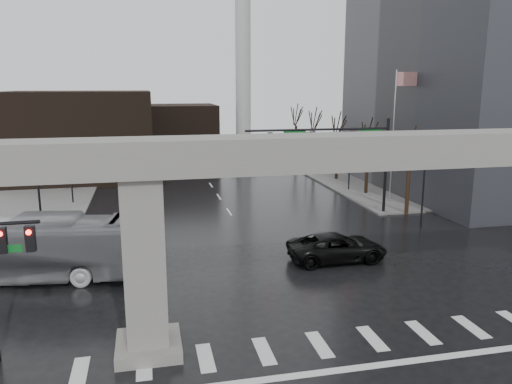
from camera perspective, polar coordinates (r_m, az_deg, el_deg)
ground at (r=22.88m, az=6.39°, el=-15.75°), size 160.00×160.00×0.00m
sidewalk_ne at (r=64.95m, az=17.97°, el=2.14°), size 28.00×36.00×0.15m
elevated_guideway at (r=21.04m, az=10.09°, el=1.57°), size 48.00×2.60×8.70m
building_far_left at (r=61.77m, az=-19.32°, el=6.18°), size 16.00×14.00×10.00m
building_far_mid at (r=71.55m, az=-8.72°, el=6.63°), size 10.00×10.00×8.00m
smokestack at (r=66.37m, az=-1.48°, el=14.43°), size 3.60×3.60×30.00m
signal_mast_arm at (r=41.31m, az=10.02°, el=5.21°), size 12.12×0.43×8.00m
signal_left_pole at (r=21.38m, az=-26.95°, el=-7.21°), size 2.30×0.30×6.00m
flagpole_assembly at (r=46.73m, az=15.81°, el=7.82°), size 2.06×0.12×12.00m
lamp_right_0 at (r=39.45m, az=18.62°, el=0.97°), size 1.22×0.32×5.11m
lamp_right_1 at (r=51.75m, az=10.67°, el=3.92°), size 1.22×0.32×5.11m
lamp_right_2 at (r=64.75m, az=5.81°, el=5.68°), size 1.22×0.32×5.11m
lamp_left_0 at (r=34.52m, az=-23.50°, el=-0.93°), size 1.22×0.32×5.11m
lamp_left_1 at (r=48.10m, az=-20.46°, el=2.75°), size 1.22×0.32×5.11m
lamp_left_2 at (r=61.87m, az=-18.76°, el=4.80°), size 1.22×0.32×5.11m
tree_right_0 at (r=43.49m, az=17.03°, el=1.14°), size 1.09×1.58×7.50m
tree_right_1 at (r=50.48m, az=12.60°, el=2.92°), size 1.09×1.61×7.67m
tree_right_2 at (r=57.73m, az=9.26°, el=4.24°), size 1.10×1.63×7.85m
tree_right_3 at (r=65.15m, az=6.66°, el=5.26°), size 1.11×1.66×8.02m
tree_right_4 at (r=72.70m, az=4.60°, el=6.06°), size 1.12×1.69×8.19m
pickup_truck at (r=31.42m, az=9.27°, el=-6.25°), size 6.13×2.83×1.70m
city_bus at (r=30.68m, az=-24.98°, el=-5.84°), size 13.29×5.22×3.61m
far_car at (r=44.96m, az=-12.09°, el=-0.94°), size 2.26×4.40×1.43m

